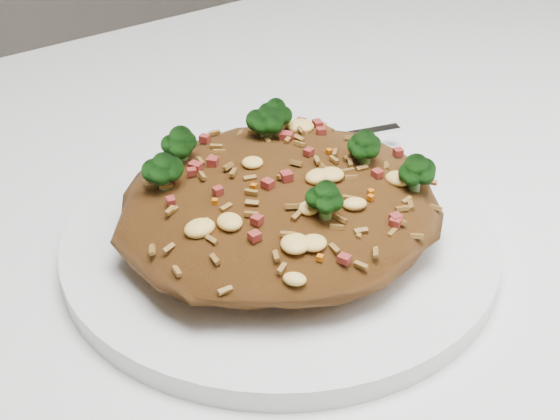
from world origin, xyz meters
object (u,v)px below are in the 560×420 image
Objects in this scene: dining_table at (401,296)px; fork at (307,143)px; fried_rice at (280,193)px; plate at (280,239)px.

dining_table is 0.14m from fork.
fried_rice is at bearing 177.37° from dining_table.
plate reaches higher than dining_table.
fried_rice is 1.24× the size of fork.
fork is (-0.03, 0.08, 0.11)m from dining_table.
fork is (0.08, 0.07, 0.01)m from plate.
fried_rice is at bearing 47.13° from plate.
dining_table is 0.17m from fried_rice.
fried_rice reaches higher than dining_table.
plate is 1.33× the size of fried_rice.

